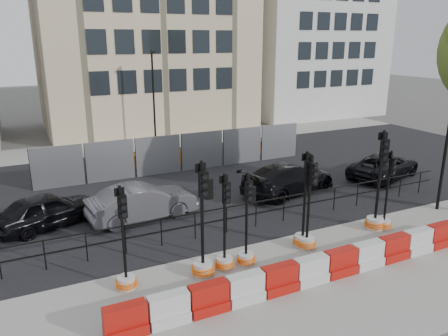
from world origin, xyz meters
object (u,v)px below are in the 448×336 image
traffic_signal_a (126,269)px  traffic_signal_h (385,213)px  car_c (289,178)px  car_a (48,210)px  traffic_signal_d (247,243)px

traffic_signal_a → traffic_signal_h: (9.38, -0.14, -0.02)m
traffic_signal_h → traffic_signal_a: bearing=174.7°
traffic_signal_a → car_c: (8.45, 4.64, 0.07)m
traffic_signal_a → car_a: traffic_signal_a is taller
traffic_signal_h → car_a: bearing=148.6°
traffic_signal_d → car_c: 6.84m
traffic_signal_a → traffic_signal_d: bearing=-10.5°
traffic_signal_a → car_a: 5.62m
traffic_signal_d → car_a: traffic_signal_d is taller
traffic_signal_d → car_a: 7.66m
traffic_signal_d → car_c: traffic_signal_d is taller
traffic_signal_d → car_a: bearing=132.3°
traffic_signal_h → car_a: size_ratio=0.71×
car_a → car_c: 10.02m
traffic_signal_d → traffic_signal_h: 5.74m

